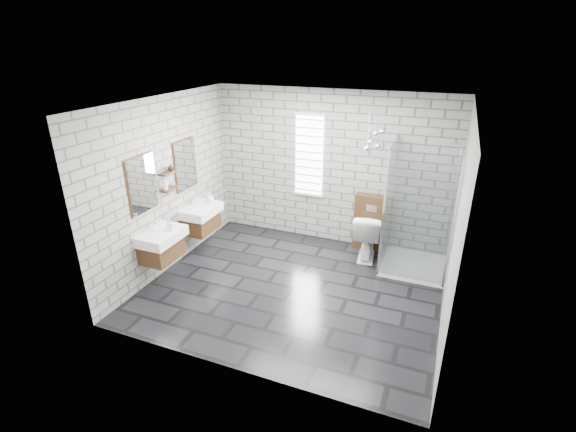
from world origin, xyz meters
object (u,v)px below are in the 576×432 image
Objects in this scene: vanity_left at (159,237)px; toilet at (367,235)px; cistern_panel at (371,222)px; shower_enclosure at (409,241)px; vanity_right at (199,211)px.

vanity_left is 1.96× the size of toilet.
cistern_panel is at bearing -96.53° from toilet.
shower_enclosure is at bearing 156.86° from toilet.
vanity_right is at bearing -156.18° from cistern_panel.
toilet is (0.00, -0.31, -0.10)m from cistern_panel.
vanity_right is 3.48m from shower_enclosure.
vanity_left and vanity_right have the same top height.
vanity_left reaches higher than toilet.
toilet is (2.71, 0.89, -0.36)m from vanity_right.
toilet is at bearing 35.70° from vanity_left.
shower_enclosure reaches higher than vanity_right.
vanity_left is 0.77× the size of shower_enclosure.
vanity_left is at bearing -140.23° from cistern_panel.
vanity_right is at bearing 90.00° from vanity_left.
shower_enclosure is at bearing 27.00° from vanity_left.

